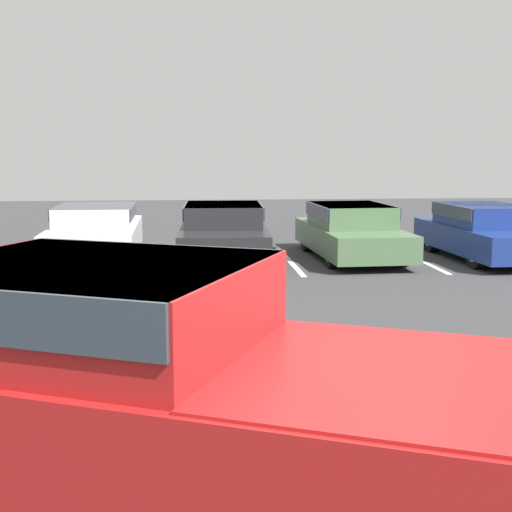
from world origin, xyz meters
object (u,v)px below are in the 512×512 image
parked_sedan_c (351,230)px  parked_sedan_d (485,230)px  pickup_truck (134,388)px  parked_sedan_b (223,230)px  parked_sedan_a (96,232)px

parked_sedan_c → parked_sedan_d: size_ratio=1.02×
pickup_truck → parked_sedan_b: 10.92m
pickup_truck → parked_sedan_b: pickup_truck is taller
parked_sedan_a → parked_sedan_d: parked_sedan_d is taller
parked_sedan_b → parked_sedan_d: (5.76, -0.40, -0.01)m
pickup_truck → parked_sedan_b: bearing=108.6°
parked_sedan_a → parked_sedan_b: (2.76, -0.05, 0.01)m
pickup_truck → parked_sedan_c: size_ratio=1.47×
parked_sedan_a → parked_sedan_b: parked_sedan_b is taller
parked_sedan_b → parked_sedan_c: size_ratio=1.00×
parked_sedan_c → pickup_truck: bearing=-22.5°
pickup_truck → parked_sedan_d: bearing=81.2°
parked_sedan_b → pickup_truck: bearing=-3.6°
parked_sedan_a → parked_sedan_b: size_ratio=0.98×
parked_sedan_a → parked_sedan_c: bearing=88.4°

